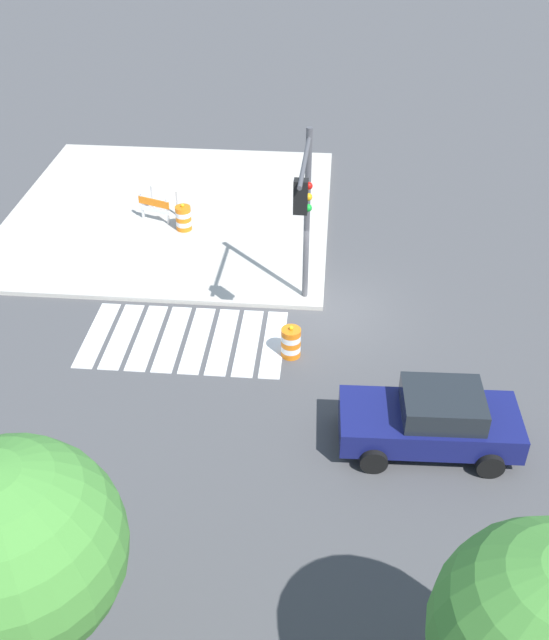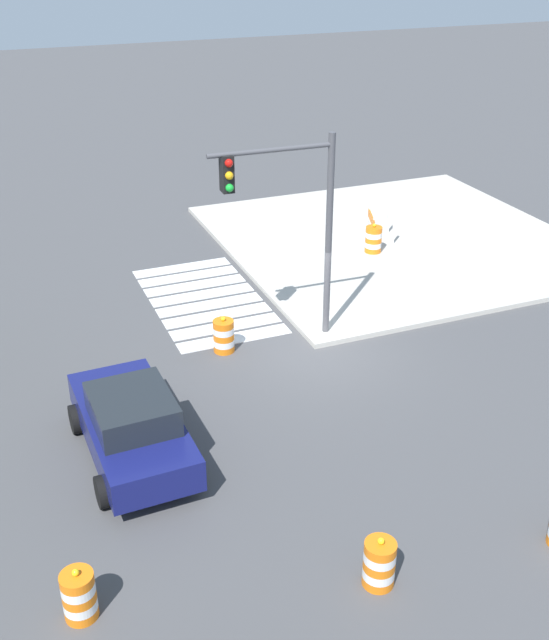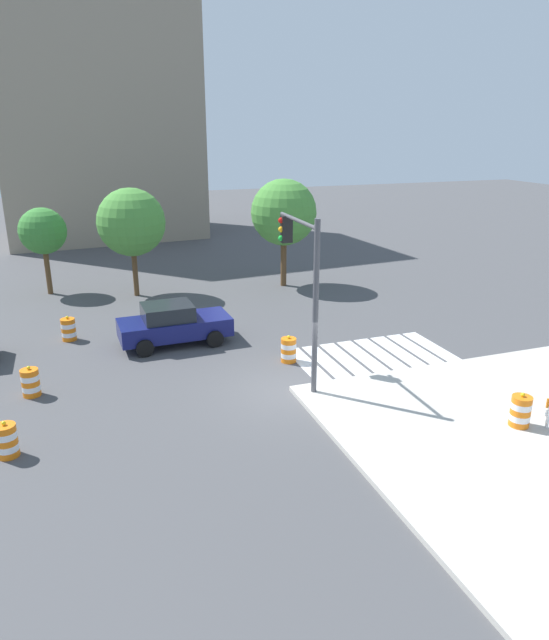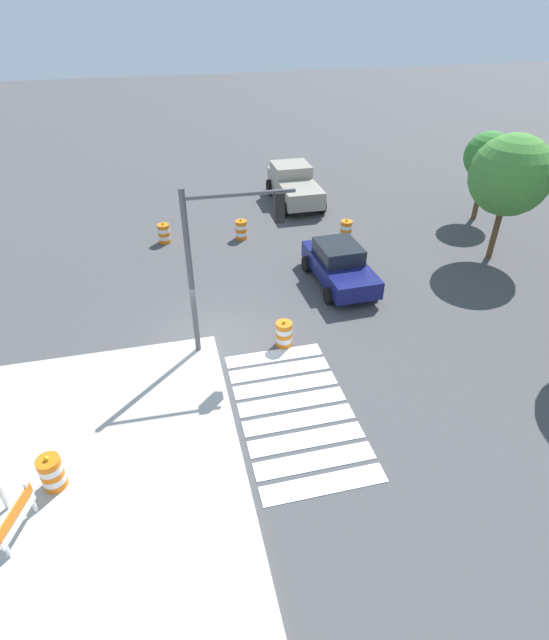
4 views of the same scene
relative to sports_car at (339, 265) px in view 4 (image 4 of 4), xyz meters
The scene contains 13 objects.
ground_plane 6.23m from the sports_car, 63.39° to the right, with size 120.00×120.00×0.00m, color #474749.
crosswalk_stripes 7.77m from the sports_car, 28.82° to the right, with size 5.85×3.20×0.02m.
sports_car is the anchor object (origin of this frame).
pickup_truck 9.37m from the sports_car, behind, with size 5.16×2.35×1.92m.
traffic_barrel_near_corner 4.87m from the sports_car, 41.95° to the right, with size 0.56×0.56×1.02m.
traffic_barrel_crosswalk_end 8.72m from the sports_car, 129.59° to the right, with size 0.56×0.56×1.02m.
traffic_barrel_median_near 4.31m from the sports_car, 155.54° to the left, with size 0.56×0.56×1.02m.
traffic_barrel_median_far 6.00m from the sports_car, 148.81° to the right, with size 0.56×0.56×1.02m.
traffic_barrel_on_sidewalk 12.86m from the sports_car, 51.74° to the right, with size 0.56×0.56×1.02m.
construction_barricade 14.10m from the sports_car, 49.88° to the right, with size 1.43×1.16×1.00m.
traffic_light_pole 6.77m from the sports_car, 55.85° to the right, with size 0.47×3.29×5.50m.
street_tree_streetside_near 10.62m from the sports_car, 117.11° to the left, with size 2.31×2.31×4.38m.
street_tree_streetside_far 7.96m from the sports_car, 94.42° to the left, with size 3.32×3.32×5.38m.
Camera 4 is at (13.96, -1.23, 10.28)m, focal length 27.91 mm.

